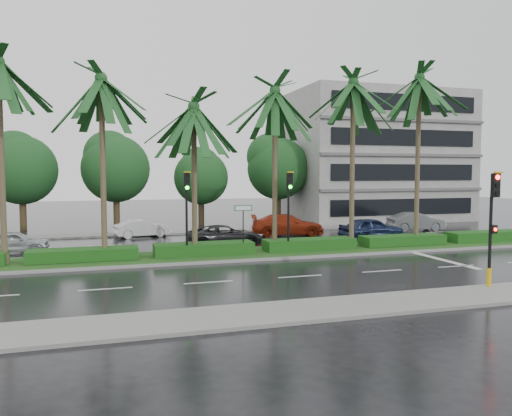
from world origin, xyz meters
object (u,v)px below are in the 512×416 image
object	(u,v)px
signal_near	(492,224)
signal_median_left	(187,202)
street_sign	(243,217)
car_darkgrey	(225,236)
car_grey	(416,222)
car_red	(287,225)
car_white	(142,228)
car_silver	(14,242)
car_blue	(372,229)

from	to	relation	value
signal_near	signal_median_left	distance (m)	13.93
street_sign	signal_near	bearing A→B (deg)	-54.66
car_darkgrey	street_sign	bearing A→B (deg)	178.16
car_grey	car_darkgrey	bearing A→B (deg)	109.94
signal_median_left	car_red	size ratio (longest dim) A/B	0.84
signal_near	signal_median_left	world-z (taller)	signal_median_left
street_sign	car_white	distance (m)	10.99
car_silver	car_grey	distance (m)	27.85
car_darkgrey	car_grey	bearing A→B (deg)	-79.17
car_white	signal_median_left	bearing A→B (deg)	176.73
car_red	car_grey	bearing A→B (deg)	-77.60
car_darkgrey	car_grey	size ratio (longest dim) A/B	1.09
street_sign	car_blue	size ratio (longest dim) A/B	0.60
car_white	street_sign	bearing A→B (deg)	-167.31
car_darkgrey	car_silver	bearing A→B (deg)	83.90
car_blue	car_grey	size ratio (longest dim) A/B	1.02
signal_median_left	car_white	size ratio (longest dim) A/B	1.15
car_silver	car_blue	distance (m)	21.83
street_sign	car_white	size ratio (longest dim) A/B	0.68
signal_near	car_white	size ratio (longest dim) A/B	1.15
signal_median_left	car_white	bearing A→B (deg)	98.45
car_white	car_grey	distance (m)	20.53
signal_median_left	car_red	distance (m)	12.01
signal_near	signal_median_left	size ratio (longest dim) A/B	1.00
car_darkgrey	signal_median_left	bearing A→B (deg)	143.29
street_sign	car_blue	xyz separation A→B (m)	(10.00, 4.12, -1.38)
car_red	car_blue	bearing A→B (deg)	-116.76
signal_near	car_red	bearing A→B (deg)	94.80
street_sign	car_darkgrey	distance (m)	4.38
street_sign	car_darkgrey	size ratio (longest dim) A/B	0.56
signal_median_left	car_white	xyz separation A→B (m)	(-1.50, 10.10, -2.37)
car_grey	car_red	bearing A→B (deg)	95.61
signal_median_left	car_grey	xyz separation A→B (m)	(18.91, 7.88, -2.29)
car_silver	car_white	bearing A→B (deg)	-58.65
car_darkgrey	car_grey	distance (m)	16.31
car_silver	car_red	distance (m)	17.57
street_sign	car_blue	world-z (taller)	street_sign
car_silver	car_grey	xyz separation A→B (m)	(27.72, 2.70, 0.08)
car_red	signal_median_left	bearing A→B (deg)	147.98
car_red	car_silver	bearing A→B (deg)	113.89
signal_median_left	car_blue	world-z (taller)	signal_median_left
car_silver	signal_median_left	bearing A→B (deg)	-123.04
signal_near	car_white	world-z (taller)	signal_near
car_silver	car_blue	world-z (taller)	car_blue
car_darkgrey	car_blue	distance (m)	10.00
car_white	car_darkgrey	distance (m)	7.33
car_darkgrey	car_red	world-z (taller)	car_red
street_sign	car_grey	bearing A→B (deg)	25.83
signal_near	car_white	bearing A→B (deg)	120.17
car_red	car_blue	size ratio (longest dim) A/B	1.18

